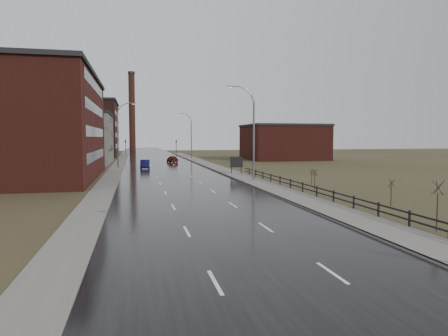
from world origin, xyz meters
name	(u,v)px	position (x,y,z in m)	size (l,w,h in m)	color
ground	(325,329)	(0.00, 0.00, 0.00)	(320.00, 320.00, 0.00)	#2D2819
road	(165,168)	(0.00, 60.00, 0.03)	(14.00, 300.00, 0.06)	black
sidewalk_right	(254,182)	(8.60, 35.00, 0.09)	(3.20, 180.00, 0.18)	#595651
curb_right	(242,182)	(7.08, 35.00, 0.09)	(0.16, 180.00, 0.18)	slate
sidewalk_left	(116,169)	(-8.20, 60.00, 0.06)	(2.40, 260.00, 0.12)	#595651
warehouse_near	(4,126)	(-20.99, 45.00, 6.76)	(22.44, 28.56, 13.50)	#471914
warehouse_mid	(71,138)	(-17.99, 78.00, 5.26)	(16.32, 20.40, 10.50)	slate
warehouse_far	(69,129)	(-22.99, 108.00, 7.76)	(26.52, 24.48, 15.50)	#331611
building_right	(284,142)	(30.30, 82.00, 4.26)	(18.36, 16.32, 8.50)	#471914
smokestack	(132,111)	(-6.00, 150.00, 15.50)	(2.70, 2.70, 30.70)	#331611
streetlight_right_mid	(251,133)	(8.50, 36.00, 5.84)	(3.36, 0.28, 11.35)	slate
streetlight_left	(119,135)	(-7.70, 62.00, 5.84)	(3.36, 0.28, 11.35)	slate
streetlight_right_far	(190,136)	(8.50, 90.00, 5.84)	(3.36, 0.28, 11.35)	slate
guardrail	(338,196)	(10.30, 18.31, 0.71)	(0.10, 53.05, 1.10)	black
shrub_c	(437,204)	(11.54, 9.31, 1.54)	(0.68, 0.72, 2.89)	#382D23
shrub_d	(391,192)	(14.09, 17.06, 1.12)	(0.50, 0.53, 2.11)	#382D23
shrub_e	(315,180)	(12.17, 26.35, 1.16)	(0.52, 0.55, 2.19)	#382D23
shrub_f	(312,177)	(13.86, 30.68, 0.97)	(0.44, 0.46, 1.83)	#382D23
billboard	(236,163)	(9.10, 45.47, 1.70)	(1.88, 0.17, 2.54)	black
traffic_light_left	(125,140)	(-8.00, 120.00, 4.60)	(0.58, 2.73, 5.30)	black
traffic_light_right	(176,140)	(8.00, 120.00, 4.60)	(0.58, 2.73, 5.30)	black
car_near	(145,164)	(-3.44, 59.28, 0.74)	(1.56, 4.48, 1.48)	#0C0C3C
car_far	(172,159)	(2.61, 74.86, 0.74)	(1.74, 4.33, 1.47)	#530E0D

